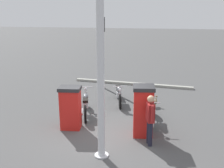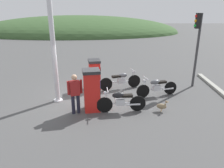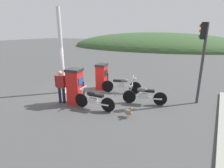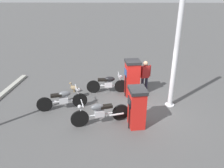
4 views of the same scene
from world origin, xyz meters
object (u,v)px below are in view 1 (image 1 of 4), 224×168
motorcycle_near_pump (151,110)px  attendant_person (150,117)px  fuel_pump_near (143,111)px  wandering_duck (155,102)px  canopy_support_pole (101,82)px  fuel_pump_far (71,107)px  motorcycle_extra (119,93)px  motorcycle_far_pump (86,103)px  roadside_traffic_light (103,41)px

motorcycle_near_pump → attendant_person: (-1.73, -0.07, 0.41)m
fuel_pump_near → wandering_duck: 2.84m
motorcycle_near_pump → wandering_duck: 1.66m
fuel_pump_near → canopy_support_pole: bearing=148.0°
wandering_duck → canopy_support_pole: size_ratio=0.11×
fuel_pump_far → motorcycle_extra: (2.91, -1.13, -0.31)m
motorcycle_extra → wandering_duck: size_ratio=4.14×
fuel_pump_near → motorcycle_far_pump: fuel_pump_near is taller
roadside_traffic_light → attendant_person: bearing=-152.9°
roadside_traffic_light → canopy_support_pole: size_ratio=0.82×
attendant_person → motorcycle_far_pump: bearing=53.9°
roadside_traffic_light → canopy_support_pole: bearing=-166.0°
motorcycle_near_pump → motorcycle_far_pump: 2.60m
motorcycle_near_pump → fuel_pump_near: bearing=169.8°
motorcycle_far_pump → motorcycle_extra: (1.58, -1.02, -0.01)m
motorcycle_near_pump → wandering_duck: motorcycle_near_pump is taller
attendant_person → motorcycle_extra: bearing=24.9°
motorcycle_extra → attendant_person: bearing=-155.1°
motorcycle_extra → fuel_pump_near: bearing=-154.9°
motorcycle_near_pump → attendant_person: attendant_person is taller
canopy_support_pole → motorcycle_near_pump: bearing=-23.7°
fuel_pump_far → attendant_person: bearing=-102.5°
motorcycle_near_pump → motorcycle_far_pump: size_ratio=0.92×
roadside_traffic_light → fuel_pump_far: bearing=-178.2°
fuel_pump_near → motorcycle_far_pump: 2.76m
attendant_person → motorcycle_near_pump: bearing=2.3°
roadside_traffic_light → fuel_pump_near: bearing=-152.5°
motorcycle_far_pump → motorcycle_extra: size_ratio=1.07×
fuel_pump_far → roadside_traffic_light: (5.08, 0.16, 1.76)m
motorcycle_extra → wandering_duck: (-0.15, -1.59, -0.22)m
motorcycle_near_pump → attendant_person: bearing=-177.7°
motorcycle_extra → roadside_traffic_light: size_ratio=0.54×
motorcycle_extra → canopy_support_pole: 4.82m
fuel_pump_near → motorcycle_extra: bearing=25.1°
motorcycle_far_pump → canopy_support_pole: size_ratio=0.47×
fuel_pump_near → canopy_support_pole: canopy_support_pole is taller
fuel_pump_far → wandering_duck: fuel_pump_far is taller
motorcycle_far_pump → roadside_traffic_light: 4.29m
canopy_support_pole → attendant_person: bearing=-52.5°
motorcycle_near_pump → motorcycle_extra: bearing=41.1°
motorcycle_near_pump → motorcycle_far_pump: (0.21, 2.59, -0.02)m
wandering_duck → roadside_traffic_light: (2.32, 2.88, 2.29)m
motorcycle_far_pump → wandering_duck: size_ratio=4.42×
motorcycle_near_pump → canopy_support_pole: (-2.69, 1.18, 1.69)m
fuel_pump_far → motorcycle_extra: bearing=-21.1°
motorcycle_far_pump → wandering_duck: bearing=-61.3°
motorcycle_extra → roadside_traffic_light: roadside_traffic_light is taller
fuel_pump_far → motorcycle_far_pump: (1.33, -0.10, -0.30)m
canopy_support_pole → roadside_traffic_light: bearing=14.0°
fuel_pump_far → roadside_traffic_light: bearing=1.8°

